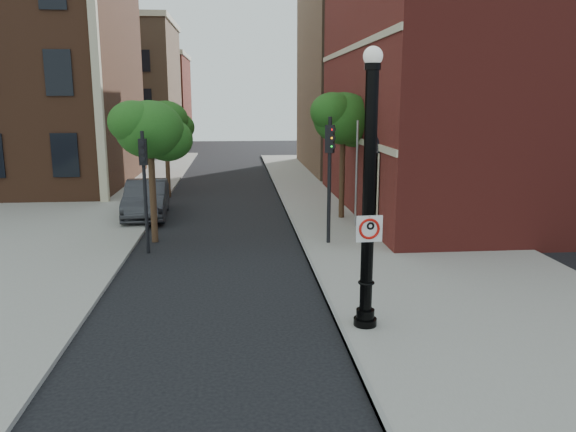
{
  "coord_description": "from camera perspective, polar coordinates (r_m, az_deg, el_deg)",
  "views": [
    {
      "loc": [
        -0.28,
        -11.97,
        5.27
      ],
      "look_at": [
        1.01,
        2.0,
        2.33
      ],
      "focal_mm": 35.0,
      "sensor_mm": 36.0,
      "label": 1
    }
  ],
  "objects": [
    {
      "name": "no_parking_sign",
      "position": [
        12.52,
        8.27,
        -1.27
      ],
      "size": [
        0.6,
        0.08,
        0.6
      ],
      "rotation": [
        0.0,
        0.0,
        0.05
      ],
      "color": "white",
      "rests_on": "ground"
    },
    {
      "name": "bg_building_tan_b",
      "position": [
        45.05,
        16.39,
        13.58
      ],
      "size": [
        22.0,
        14.0,
        14.0
      ],
      "primitive_type": "cube",
      "color": "#816146",
      "rests_on": "ground"
    },
    {
      "name": "traffic_signal_left",
      "position": [
        19.61,
        -14.43,
        4.35
      ],
      "size": [
        0.27,
        0.35,
        4.22
      ],
      "rotation": [
        0.0,
        0.0,
        0.02
      ],
      "color": "black",
      "rests_on": "ground"
    },
    {
      "name": "street_tree_b",
      "position": [
        31.01,
        -12.25,
        9.37
      ],
      "size": [
        2.87,
        2.59,
        5.17
      ],
      "color": "#372016",
      "rests_on": "ground"
    },
    {
      "name": "sidewalk_left",
      "position": [
        31.64,
        -21.2,
        1.56
      ],
      "size": [
        10.0,
        50.0,
        0.12
      ],
      "primitive_type": "cube",
      "color": "gray",
      "rests_on": "ground"
    },
    {
      "name": "street_tree_a",
      "position": [
        21.09,
        -13.76,
        8.38
      ],
      "size": [
        2.9,
        2.62,
        5.22
      ],
      "color": "#372016",
      "rests_on": "ground"
    },
    {
      "name": "bg_building_tan_a",
      "position": [
        57.18,
        -17.49,
        12.04
      ],
      "size": [
        12.0,
        12.0,
        12.0
      ],
      "primitive_type": "cube",
      "color": "#816146",
      "rests_on": "ground"
    },
    {
      "name": "ground",
      "position": [
        13.08,
        -3.68,
        -11.95
      ],
      "size": [
        120.0,
        120.0,
        0.0
      ],
      "primitive_type": "plane",
      "color": "black",
      "rests_on": "ground"
    },
    {
      "name": "curb_edge",
      "position": [
        22.69,
        0.76,
        -1.41
      ],
      "size": [
        0.1,
        60.0,
        0.14
      ],
      "primitive_type": "cube",
      "color": "gray",
      "rests_on": "ground"
    },
    {
      "name": "traffic_signal_right",
      "position": [
        20.02,
        4.26,
        5.69
      ],
      "size": [
        0.37,
        0.41,
        4.65
      ],
      "rotation": [
        0.0,
        0.0,
        -0.4
      ],
      "color": "black",
      "rests_on": "ground"
    },
    {
      "name": "street_tree_c",
      "position": [
        24.5,
        5.69,
        9.69
      ],
      "size": [
        3.08,
        2.78,
        5.54
      ],
      "color": "#372016",
      "rests_on": "ground"
    },
    {
      "name": "sidewalk_right",
      "position": [
        23.43,
        10.41,
        -1.2
      ],
      "size": [
        8.0,
        60.0,
        0.12
      ],
      "primitive_type": "cube",
      "color": "gray",
      "rests_on": "ground"
    },
    {
      "name": "utility_pole",
      "position": [
        22.85,
        6.97,
        4.07
      ],
      "size": [
        0.09,
        0.09,
        4.43
      ],
      "primitive_type": "cylinder",
      "color": "#999999",
      "rests_on": "ground"
    },
    {
      "name": "bg_building_red",
      "position": [
        70.94,
        -15.08,
        11.23
      ],
      "size": [
        12.0,
        12.0,
        10.0
      ],
      "primitive_type": "cube",
      "color": "maroon",
      "rests_on": "ground"
    },
    {
      "name": "lamppost",
      "position": [
        12.58,
        8.18,
        1.02
      ],
      "size": [
        0.54,
        0.54,
        6.36
      ],
      "color": "black",
      "rests_on": "ground"
    },
    {
      "name": "parked_car",
      "position": [
        26.1,
        -14.18,
        1.69
      ],
      "size": [
        2.08,
        5.16,
        1.67
      ],
      "primitive_type": "imported",
      "rotation": [
        0.0,
        0.0,
        0.06
      ],
      "color": "#2A2A2F",
      "rests_on": "ground"
    }
  ]
}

